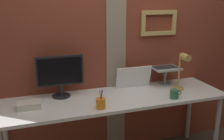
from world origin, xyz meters
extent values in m
cube|color=brown|center=(0.00, 0.48, 1.16)|extent=(3.30, 0.12, 2.32)
cube|color=gray|center=(0.01, 0.41, 1.16)|extent=(0.22, 0.01, 2.32)
cube|color=tan|center=(0.50, 0.40, 1.56)|extent=(0.42, 0.03, 0.04)
cube|color=tan|center=(0.50, 0.40, 1.34)|extent=(0.42, 0.03, 0.04)
cube|color=tan|center=(0.31, 0.40, 1.45)|extent=(0.04, 0.03, 0.18)
cube|color=tan|center=(0.69, 0.40, 1.45)|extent=(0.04, 0.03, 0.18)
cube|color=white|center=(-0.10, 0.11, 0.76)|extent=(2.23, 0.62, 0.03)
cylinder|color=#B2B2B7|center=(0.95, -0.14, 0.37)|extent=(0.05, 0.05, 0.74)
cylinder|color=#B2B2B7|center=(-1.16, 0.36, 0.37)|extent=(0.05, 0.05, 0.74)
cylinder|color=#B2B2B7|center=(0.95, 0.36, 0.37)|extent=(0.05, 0.05, 0.74)
cylinder|color=black|center=(-0.60, 0.30, 0.78)|extent=(0.18, 0.18, 0.01)
cylinder|color=black|center=(-0.60, 0.30, 0.84)|extent=(0.04, 0.04, 0.11)
cube|color=black|center=(-0.60, 0.30, 1.04)|extent=(0.45, 0.04, 0.29)
cube|color=black|center=(-0.60, 0.28, 1.04)|extent=(0.42, 0.00, 0.26)
cylinder|color=gray|center=(0.56, 0.30, 0.78)|extent=(0.14, 0.14, 0.01)
cylinder|color=gray|center=(0.56, 0.30, 0.86)|extent=(0.03, 0.03, 0.16)
cube|color=gray|center=(0.56, 0.30, 0.95)|extent=(0.28, 0.22, 0.01)
cube|color=#ADB2B7|center=(0.56, 0.30, 0.96)|extent=(0.30, 0.24, 0.01)
cube|color=#2D2D30|center=(0.56, 0.32, 0.97)|extent=(0.26, 0.15, 0.00)
cube|color=#ADB2B7|center=(0.56, 0.46, 1.06)|extent=(0.30, 0.07, 0.19)
cube|color=black|center=(0.56, 0.45, 1.06)|extent=(0.27, 0.06, 0.16)
cube|color=white|center=(0.18, 0.32, 0.89)|extent=(0.40, 0.06, 0.23)
cylinder|color=tan|center=(0.61, 0.11, 0.78)|extent=(0.12, 0.12, 0.02)
cylinder|color=tan|center=(0.61, 0.11, 0.97)|extent=(0.02, 0.02, 0.37)
cylinder|color=tan|center=(0.61, 0.02, 1.14)|extent=(0.07, 0.11, 0.07)
cylinder|color=orange|center=(-0.31, -0.10, 0.82)|extent=(0.09, 0.09, 0.09)
cylinder|color=orange|center=(-0.31, -0.09, 0.86)|extent=(0.03, 0.02, 0.15)
cylinder|color=orange|center=(-0.31, -0.10, 0.86)|extent=(0.04, 0.02, 0.16)
cylinder|color=blue|center=(-0.31, -0.12, 0.87)|extent=(0.04, 0.01, 0.17)
cylinder|color=#33724C|center=(0.43, -0.10, 0.82)|extent=(0.08, 0.08, 0.09)
torus|color=#33724C|center=(0.48, -0.10, 0.82)|extent=(0.05, 0.01, 0.05)
cube|color=silver|center=(-0.91, 0.11, 0.80)|extent=(0.20, 0.14, 0.06)
camera|label=1|loc=(-0.90, -2.15, 1.72)|focal=41.97mm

